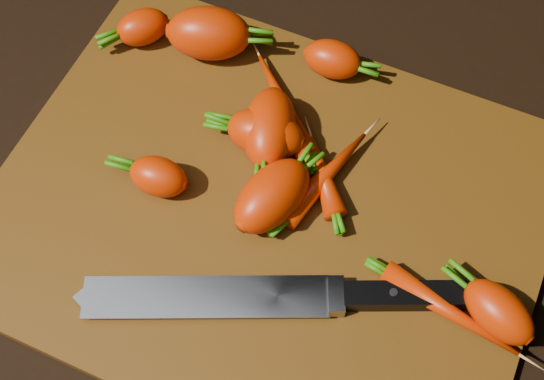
% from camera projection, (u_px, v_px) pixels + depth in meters
% --- Properties ---
extents(ground, '(2.00, 2.00, 0.01)m').
position_uv_depth(ground, '(268.00, 216.00, 0.71)').
color(ground, black).
extents(cutting_board, '(0.50, 0.40, 0.01)m').
position_uv_depth(cutting_board, '(268.00, 211.00, 0.70)').
color(cutting_board, '#53320E').
rests_on(cutting_board, ground).
extents(carrot_0, '(0.10, 0.08, 0.05)m').
position_uv_depth(carrot_0, '(209.00, 33.00, 0.76)').
color(carrot_0, red).
rests_on(carrot_0, cutting_board).
extents(carrot_1, '(0.06, 0.04, 0.04)m').
position_uv_depth(carrot_1, '(158.00, 177.00, 0.69)').
color(carrot_1, red).
rests_on(carrot_1, cutting_board).
extents(carrot_2, '(0.07, 0.10, 0.05)m').
position_uv_depth(carrot_2, '(269.00, 128.00, 0.71)').
color(carrot_2, red).
rests_on(carrot_2, cutting_board).
extents(carrot_3, '(0.07, 0.10, 0.05)m').
position_uv_depth(carrot_3, '(272.00, 196.00, 0.68)').
color(carrot_3, red).
rests_on(carrot_3, cutting_board).
extents(carrot_4, '(0.08, 0.06, 0.05)m').
position_uv_depth(carrot_4, '(265.00, 134.00, 0.71)').
color(carrot_4, red).
rests_on(carrot_4, cutting_board).
extents(carrot_5, '(0.06, 0.04, 0.04)m').
position_uv_depth(carrot_5, '(333.00, 59.00, 0.76)').
color(carrot_5, red).
rests_on(carrot_5, cutting_board).
extents(carrot_6, '(0.08, 0.06, 0.04)m').
position_uv_depth(carrot_6, '(499.00, 312.00, 0.63)').
color(carrot_6, red).
rests_on(carrot_6, cutting_board).
extents(carrot_7, '(0.06, 0.12, 0.02)m').
position_uv_depth(carrot_7, '(325.00, 176.00, 0.70)').
color(carrot_7, red).
rests_on(carrot_7, cutting_board).
extents(carrot_8, '(0.13, 0.05, 0.02)m').
position_uv_depth(carrot_8, '(450.00, 312.00, 0.64)').
color(carrot_8, red).
rests_on(carrot_8, cutting_board).
extents(carrot_9, '(0.07, 0.08, 0.02)m').
position_uv_depth(carrot_9, '(323.00, 175.00, 0.70)').
color(carrot_9, red).
rests_on(carrot_9, cutting_board).
extents(carrot_10, '(0.06, 0.07, 0.04)m').
position_uv_depth(carrot_10, '(143.00, 27.00, 0.78)').
color(carrot_10, red).
rests_on(carrot_10, cutting_board).
extents(carrot_11, '(0.11, 0.11, 0.02)m').
position_uv_depth(carrot_11, '(283.00, 104.00, 0.74)').
color(carrot_11, red).
rests_on(carrot_11, cutting_board).
extents(knife, '(0.33, 0.17, 0.02)m').
position_uv_depth(knife, '(230.00, 297.00, 0.65)').
color(knife, gray).
rests_on(knife, cutting_board).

